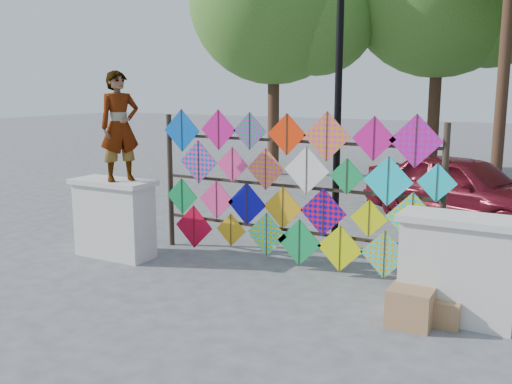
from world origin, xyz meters
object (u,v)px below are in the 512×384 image
Objects in this scene: lamppost at (338,91)px; kite_rack at (292,190)px; sedan at (462,188)px; vendor_woman at (120,127)px.

kite_rack is at bearing -99.76° from lamppost.
sedan is at bearing 62.95° from lamppost.
vendor_woman is 0.42× the size of sedan.
vendor_woman is 3.60m from lamppost.
lamppost reaches higher than sedan.
kite_rack is at bearing -41.73° from vendor_woman.
kite_rack is 1.10× the size of lamppost.
kite_rack reaches higher than sedan.
vendor_woman is at bearing -141.82° from lamppost.
kite_rack is 2.84× the size of vendor_woman.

